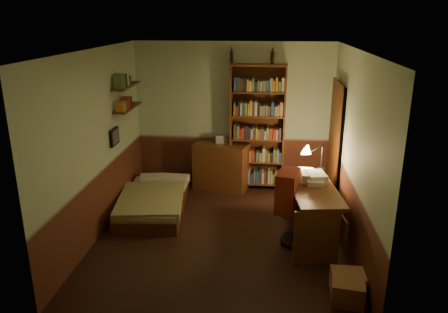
# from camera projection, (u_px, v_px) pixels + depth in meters

# --- Properties ---
(floor) EXTENTS (3.50, 4.00, 0.02)m
(floor) POSITION_uv_depth(u_px,v_px,m) (222.00, 234.00, 6.33)
(floor) COLOR black
(floor) RESTS_ON ground
(ceiling) EXTENTS (3.50, 4.00, 0.02)m
(ceiling) POSITION_uv_depth(u_px,v_px,m) (222.00, 49.00, 5.52)
(ceiling) COLOR silver
(ceiling) RESTS_ON wall_back
(wall_back) EXTENTS (3.50, 0.02, 2.60)m
(wall_back) POSITION_uv_depth(u_px,v_px,m) (234.00, 116.00, 7.82)
(wall_back) COLOR #9FB993
(wall_back) RESTS_ON ground
(wall_left) EXTENTS (0.02, 4.00, 2.60)m
(wall_left) POSITION_uv_depth(u_px,v_px,m) (97.00, 145.00, 6.08)
(wall_left) COLOR #9FB993
(wall_left) RESTS_ON ground
(wall_right) EXTENTS (0.02, 4.00, 2.60)m
(wall_right) POSITION_uv_depth(u_px,v_px,m) (355.00, 152.00, 5.76)
(wall_right) COLOR #9FB993
(wall_right) RESTS_ON ground
(wall_front) EXTENTS (3.50, 0.02, 2.60)m
(wall_front) POSITION_uv_depth(u_px,v_px,m) (200.00, 211.00, 4.02)
(wall_front) COLOR #9FB993
(wall_front) RESTS_ON ground
(doorway) EXTENTS (0.06, 0.90, 2.00)m
(doorway) POSITION_uv_depth(u_px,v_px,m) (336.00, 146.00, 7.08)
(doorway) COLOR black
(doorway) RESTS_ON ground
(door_trim) EXTENTS (0.02, 0.98, 2.08)m
(door_trim) POSITION_uv_depth(u_px,v_px,m) (333.00, 146.00, 7.09)
(door_trim) COLOR #42200B
(door_trim) RESTS_ON ground
(bed) EXTENTS (1.08, 1.83, 0.52)m
(bed) POSITION_uv_depth(u_px,v_px,m) (153.00, 195.00, 7.03)
(bed) COLOR olive
(bed) RESTS_ON ground
(dresser) EXTENTS (1.04, 0.70, 0.84)m
(dresser) POSITION_uv_depth(u_px,v_px,m) (221.00, 166.00, 7.88)
(dresser) COLOR #542C15
(dresser) RESTS_ON ground
(mini_stereo) EXTENTS (0.30, 0.26, 0.14)m
(mini_stereo) POSITION_uv_depth(u_px,v_px,m) (222.00, 138.00, 7.85)
(mini_stereo) COLOR #B2B2B7
(mini_stereo) RESTS_ON dresser
(bookshelf) EXTENTS (0.97, 0.34, 2.23)m
(bookshelf) POSITION_uv_depth(u_px,v_px,m) (258.00, 128.00, 7.69)
(bookshelf) COLOR #542C15
(bookshelf) RESTS_ON ground
(bottle_left) EXTENTS (0.07, 0.07, 0.21)m
(bottle_left) POSITION_uv_depth(u_px,v_px,m) (231.00, 57.00, 7.46)
(bottle_left) COLOR black
(bottle_left) RESTS_ON bookshelf
(bottle_right) EXTENTS (0.07, 0.07, 0.20)m
(bottle_right) POSITION_uv_depth(u_px,v_px,m) (272.00, 58.00, 7.39)
(bottle_right) COLOR black
(bottle_right) RESTS_ON bookshelf
(desk) EXTENTS (0.77, 1.52, 0.78)m
(desk) POSITION_uv_depth(u_px,v_px,m) (311.00, 213.00, 6.10)
(desk) COLOR #542C15
(desk) RESTS_ON ground
(paper_stack) EXTENTS (0.30, 0.37, 0.13)m
(paper_stack) POSITION_uv_depth(u_px,v_px,m) (316.00, 177.00, 6.14)
(paper_stack) COLOR silver
(paper_stack) RESTS_ON desk
(desk_lamp) EXTENTS (0.22, 0.22, 0.64)m
(desk_lamp) POSITION_uv_depth(u_px,v_px,m) (322.00, 149.00, 6.55)
(desk_lamp) COLOR black
(desk_lamp) RESTS_ON desk
(office_chair) EXTENTS (0.62, 0.57, 1.05)m
(office_chair) POSITION_uv_depth(u_px,v_px,m) (301.00, 208.00, 5.92)
(office_chair) COLOR #35613F
(office_chair) RESTS_ON ground
(red_jacket) EXTENTS (0.42, 0.53, 0.56)m
(red_jacket) POSITION_uv_depth(u_px,v_px,m) (284.00, 146.00, 5.91)
(red_jacket) COLOR maroon
(red_jacket) RESTS_ON office_chair
(wall_shelf_lower) EXTENTS (0.20, 0.90, 0.03)m
(wall_shelf_lower) POSITION_uv_depth(u_px,v_px,m) (128.00, 108.00, 7.02)
(wall_shelf_lower) COLOR #542C15
(wall_shelf_lower) RESTS_ON wall_left
(wall_shelf_upper) EXTENTS (0.20, 0.90, 0.03)m
(wall_shelf_upper) POSITION_uv_depth(u_px,v_px,m) (126.00, 86.00, 6.91)
(wall_shelf_upper) COLOR #542C15
(wall_shelf_upper) RESTS_ON wall_left
(framed_picture) EXTENTS (0.04, 0.32, 0.26)m
(framed_picture) POSITION_uv_depth(u_px,v_px,m) (114.00, 137.00, 6.66)
(framed_picture) COLOR black
(framed_picture) RESTS_ON wall_left
(cardboard_box_a) EXTENTS (0.39, 0.33, 0.26)m
(cardboard_box_a) POSITION_uv_depth(u_px,v_px,m) (348.00, 293.00, 4.77)
(cardboard_box_a) COLOR #9C6C46
(cardboard_box_a) RESTS_ON ground
(cardboard_box_b) EXTENTS (0.37, 0.31, 0.26)m
(cardboard_box_b) POSITION_uv_depth(u_px,v_px,m) (348.00, 282.00, 4.95)
(cardboard_box_b) COLOR #9C6C46
(cardboard_box_b) RESTS_ON ground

